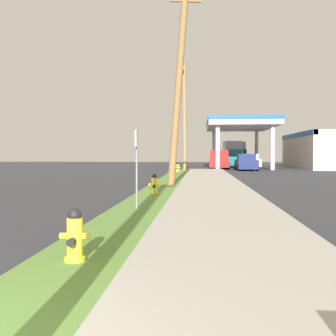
{
  "coord_description": "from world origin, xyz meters",
  "views": [
    {
      "loc": [
        2.43,
        -2.55,
        1.61
      ],
      "look_at": [
        0.99,
        16.94,
        0.96
      ],
      "focal_mm": 46.24,
      "sensor_mm": 36.0,
      "label": 1
    }
  ],
  "objects_px": {
    "fire_hydrant_second": "(154,185)",
    "street_sign_post": "(137,153)",
    "fire_hydrant_third": "(172,173)",
    "truck_red_at_forecourt": "(219,160)",
    "truck_teal_at_far_bay": "(233,155)",
    "car_white_by_far_pump": "(249,162)",
    "fire_hydrant_nearest": "(75,238)",
    "utility_pole_midground": "(179,85)",
    "truck_black_on_apron": "(237,155)",
    "car_navy_by_near_pump": "(246,163)",
    "fire_hydrant_fourth": "(178,168)",
    "utility_pole_background": "(184,117)"
  },
  "relations": [
    {
      "from": "truck_black_on_apron",
      "to": "truck_red_at_forecourt",
      "type": "bearing_deg",
      "value": -105.07
    },
    {
      "from": "truck_red_at_forecourt",
      "to": "fire_hydrant_fourth",
      "type": "bearing_deg",
      "value": -110.57
    },
    {
      "from": "truck_teal_at_far_bay",
      "to": "street_sign_post",
      "type": "bearing_deg",
      "value": -97.87
    },
    {
      "from": "fire_hydrant_fourth",
      "to": "utility_pole_background",
      "type": "xyz_separation_m",
      "value": [
        0.45,
        2.53,
        4.4
      ]
    },
    {
      "from": "car_white_by_far_pump",
      "to": "truck_red_at_forecourt",
      "type": "relative_size",
      "value": 0.85
    },
    {
      "from": "fire_hydrant_second",
      "to": "utility_pole_background",
      "type": "xyz_separation_m",
      "value": [
        0.3,
        22.34,
        4.4
      ]
    },
    {
      "from": "fire_hydrant_nearest",
      "to": "car_navy_by_near_pump",
      "type": "height_order",
      "value": "car_navy_by_near_pump"
    },
    {
      "from": "fire_hydrant_third",
      "to": "utility_pole_midground",
      "type": "height_order",
      "value": "utility_pole_midground"
    },
    {
      "from": "fire_hydrant_nearest",
      "to": "utility_pole_midground",
      "type": "height_order",
      "value": "utility_pole_midground"
    },
    {
      "from": "fire_hydrant_third",
      "to": "truck_red_at_forecourt",
      "type": "relative_size",
      "value": 0.14
    },
    {
      "from": "truck_teal_at_far_bay",
      "to": "fire_hydrant_third",
      "type": "bearing_deg",
      "value": -101.88
    },
    {
      "from": "fire_hydrant_fourth",
      "to": "street_sign_post",
      "type": "xyz_separation_m",
      "value": [
        0.11,
        -24.01,
        1.19
      ]
    },
    {
      "from": "fire_hydrant_nearest",
      "to": "utility_pole_midground",
      "type": "relative_size",
      "value": 0.08
    },
    {
      "from": "fire_hydrant_second",
      "to": "car_navy_by_near_pump",
      "type": "xyz_separation_m",
      "value": [
        6.09,
        26.09,
        0.28
      ]
    },
    {
      "from": "car_navy_by_near_pump",
      "to": "car_white_by_far_pump",
      "type": "distance_m",
      "value": 7.09
    },
    {
      "from": "street_sign_post",
      "to": "car_white_by_far_pump",
      "type": "bearing_deg",
      "value": 79.0
    },
    {
      "from": "fire_hydrant_nearest",
      "to": "fire_hydrant_third",
      "type": "height_order",
      "value": "same"
    },
    {
      "from": "fire_hydrant_fourth",
      "to": "car_white_by_far_pump",
      "type": "height_order",
      "value": "car_white_by_far_pump"
    },
    {
      "from": "fire_hydrant_third",
      "to": "truck_black_on_apron",
      "type": "distance_m",
      "value": 31.06
    },
    {
      "from": "street_sign_post",
      "to": "truck_black_on_apron",
      "type": "height_order",
      "value": "truck_black_on_apron"
    },
    {
      "from": "fire_hydrant_nearest",
      "to": "car_white_by_far_pump",
      "type": "xyz_separation_m",
      "value": [
        7.27,
        43.07,
        0.28
      ]
    },
    {
      "from": "fire_hydrant_nearest",
      "to": "car_navy_by_near_pump",
      "type": "bearing_deg",
      "value": 80.33
    },
    {
      "from": "fire_hydrant_second",
      "to": "truck_teal_at_far_bay",
      "type": "height_order",
      "value": "truck_teal_at_far_bay"
    },
    {
      "from": "utility_pole_midground",
      "to": "fire_hydrant_third",
      "type": "bearing_deg",
      "value": 96.81
    },
    {
      "from": "car_navy_by_near_pump",
      "to": "truck_teal_at_far_bay",
      "type": "height_order",
      "value": "truck_teal_at_far_bay"
    },
    {
      "from": "fire_hydrant_second",
      "to": "utility_pole_midground",
      "type": "height_order",
      "value": "utility_pole_midground"
    },
    {
      "from": "utility_pole_midground",
      "to": "truck_red_at_forecourt",
      "type": "xyz_separation_m",
      "value": [
        2.98,
        25.97,
        -3.82
      ]
    },
    {
      "from": "fire_hydrant_third",
      "to": "truck_red_at_forecourt",
      "type": "distance_m",
      "value": 20.34
    },
    {
      "from": "fire_hydrant_third",
      "to": "truck_red_at_forecourt",
      "type": "bearing_deg",
      "value": 79.53
    },
    {
      "from": "fire_hydrant_second",
      "to": "street_sign_post",
      "type": "relative_size",
      "value": 0.35
    },
    {
      "from": "fire_hydrant_nearest",
      "to": "fire_hydrant_fourth",
      "type": "xyz_separation_m",
      "value": [
        -0.09,
        29.79,
        0.0
      ]
    },
    {
      "from": "utility_pole_background",
      "to": "car_white_by_far_pump",
      "type": "distance_m",
      "value": 13.43
    },
    {
      "from": "car_navy_by_near_pump",
      "to": "fire_hydrant_second",
      "type": "bearing_deg",
      "value": -103.14
    },
    {
      "from": "fire_hydrant_third",
      "to": "fire_hydrant_fourth",
      "type": "xyz_separation_m",
      "value": [
        -0.12,
        9.82,
        0.0
      ]
    },
    {
      "from": "fire_hydrant_nearest",
      "to": "fire_hydrant_third",
      "type": "distance_m",
      "value": 19.97
    },
    {
      "from": "utility_pole_background",
      "to": "car_white_by_far_pump",
      "type": "xyz_separation_m",
      "value": [
        6.91,
        10.75,
        -4.12
      ]
    },
    {
      "from": "car_navy_by_near_pump",
      "to": "truck_red_at_forecourt",
      "type": "relative_size",
      "value": 0.83
    },
    {
      "from": "utility_pole_background",
      "to": "truck_black_on_apron",
      "type": "xyz_separation_m",
      "value": [
        6.16,
        18.0,
        -3.35
      ]
    },
    {
      "from": "car_navy_by_near_pump",
      "to": "truck_black_on_apron",
      "type": "distance_m",
      "value": 14.28
    },
    {
      "from": "fire_hydrant_third",
      "to": "truck_red_at_forecourt",
      "type": "xyz_separation_m",
      "value": [
        3.69,
        20.0,
        0.47
      ]
    },
    {
      "from": "truck_red_at_forecourt",
      "to": "utility_pole_midground",
      "type": "bearing_deg",
      "value": -96.55
    },
    {
      "from": "fire_hydrant_third",
      "to": "utility_pole_background",
      "type": "bearing_deg",
      "value": 88.48
    },
    {
      "from": "fire_hydrant_third",
      "to": "truck_black_on_apron",
      "type": "xyz_separation_m",
      "value": [
        6.48,
        30.36,
        1.04
      ]
    },
    {
      "from": "utility_pole_midground",
      "to": "utility_pole_background",
      "type": "xyz_separation_m",
      "value": [
        -0.39,
        18.32,
        0.1
      ]
    },
    {
      "from": "fire_hydrant_fourth",
      "to": "car_navy_by_near_pump",
      "type": "xyz_separation_m",
      "value": [
        6.24,
        6.28,
        0.28
      ]
    },
    {
      "from": "fire_hydrant_fourth",
      "to": "fire_hydrant_third",
      "type": "bearing_deg",
      "value": -89.28
    },
    {
      "from": "utility_pole_background",
      "to": "street_sign_post",
      "type": "height_order",
      "value": "utility_pole_background"
    },
    {
      "from": "car_navy_by_near_pump",
      "to": "car_white_by_far_pump",
      "type": "bearing_deg",
      "value": 80.93
    },
    {
      "from": "car_white_by_far_pump",
      "to": "truck_red_at_forecourt",
      "type": "bearing_deg",
      "value": -138.74
    },
    {
      "from": "fire_hydrant_nearest",
      "to": "truck_black_on_apron",
      "type": "xyz_separation_m",
      "value": [
        6.51,
        50.32,
        1.04
      ]
    }
  ]
}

